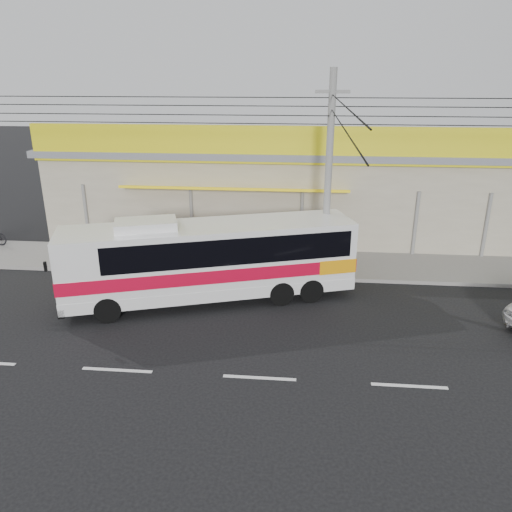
# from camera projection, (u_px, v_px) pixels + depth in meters

# --- Properties ---
(ground) EXTENTS (120.00, 120.00, 0.00)m
(ground) POSITION_uv_depth(u_px,v_px,m) (266.00, 333.00, 15.92)
(ground) COLOR black
(ground) RESTS_ON ground
(sidewalk) EXTENTS (30.00, 3.20, 0.15)m
(sidewalk) POSITION_uv_depth(u_px,v_px,m) (277.00, 263.00, 21.50)
(sidewalk) COLOR slate
(sidewalk) RESTS_ON ground
(lane_markings) EXTENTS (50.00, 0.12, 0.01)m
(lane_markings) POSITION_uv_depth(u_px,v_px,m) (259.00, 378.00, 13.59)
(lane_markings) COLOR silver
(lane_markings) RESTS_ON ground
(storefront_building) EXTENTS (22.60, 9.20, 5.70)m
(storefront_building) POSITION_uv_depth(u_px,v_px,m) (283.00, 185.00, 25.89)
(storefront_building) COLOR gray
(storefront_building) RESTS_ON ground
(coach_bus) EXTENTS (10.42, 5.23, 3.16)m
(coach_bus) POSITION_uv_depth(u_px,v_px,m) (214.00, 256.00, 17.70)
(coach_bus) COLOR silver
(coach_bus) RESTS_ON ground
(motorbike_red) EXTENTS (1.82, 1.09, 0.91)m
(motorbike_red) POSITION_uv_depth(u_px,v_px,m) (201.00, 242.00, 22.55)
(motorbike_red) COLOR #962A0A
(motorbike_red) RESTS_ON sidewalk
(utility_pole) EXTENTS (34.00, 14.00, 7.99)m
(utility_pole) POSITION_uv_depth(u_px,v_px,m) (332.00, 110.00, 17.38)
(utility_pole) COLOR slate
(utility_pole) RESTS_ON ground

